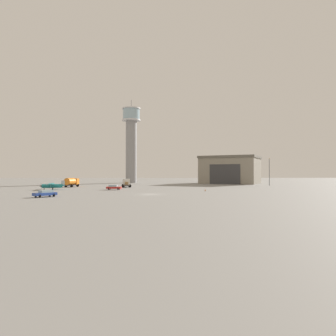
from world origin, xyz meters
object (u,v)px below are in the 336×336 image
(airplane_teal, at_px, (52,185))
(car_red, at_px, (114,187))
(control_tower, at_px, (131,139))
(car_blue, at_px, (45,193))
(traffic_cone_near_left, at_px, (205,190))
(truck_flatbed_white, at_px, (126,183))
(truck_fuel_tanker_orange, at_px, (71,182))
(light_post_west, at_px, (269,169))

(airplane_teal, xyz_separation_m, car_red, (17.29, -0.81, -0.45))
(control_tower, bearing_deg, car_red, -88.91)
(control_tower, xyz_separation_m, airplane_teal, (-16.22, -55.32, -19.25))
(control_tower, xyz_separation_m, car_red, (1.07, -56.13, -19.70))
(car_blue, bearing_deg, car_red, -161.06)
(car_red, bearing_deg, car_blue, -106.95)
(car_blue, relative_size, traffic_cone_near_left, 7.54)
(truck_flatbed_white, height_order, truck_fuel_tanker_orange, truck_fuel_tanker_orange)
(control_tower, distance_m, truck_fuel_tanker_orange, 46.86)
(car_red, relative_size, traffic_cone_near_left, 7.07)
(car_red, height_order, traffic_cone_near_left, car_red)
(traffic_cone_near_left, bearing_deg, control_tower, 112.55)
(truck_fuel_tanker_orange, distance_m, light_post_west, 70.07)
(control_tower, relative_size, car_red, 9.36)
(car_blue, bearing_deg, light_post_west, 168.61)
(control_tower, height_order, car_red, control_tower)
(airplane_teal, bearing_deg, truck_fuel_tanker_orange, -109.19)
(car_blue, distance_m, traffic_cone_near_left, 38.73)
(car_red, bearing_deg, truck_fuel_tanker_orange, 140.38)
(truck_fuel_tanker_orange, height_order, car_blue, truck_fuel_tanker_orange)
(car_blue, bearing_deg, truck_flatbed_white, -155.27)
(airplane_teal, xyz_separation_m, truck_fuel_tanker_orange, (0.66, 15.29, 0.51))
(light_post_west, bearing_deg, car_red, -154.71)
(truck_fuel_tanker_orange, distance_m, traffic_cone_near_left, 46.86)
(truck_fuel_tanker_orange, height_order, car_red, truck_fuel_tanker_orange)
(truck_flatbed_white, relative_size, truck_fuel_tanker_orange, 1.05)
(control_tower, distance_m, car_red, 59.49)
(control_tower, bearing_deg, car_blue, -95.97)
(control_tower, bearing_deg, truck_fuel_tanker_orange, -111.24)
(car_red, bearing_deg, traffic_cone_near_left, -9.10)
(airplane_teal, distance_m, traffic_cone_near_left, 42.54)
(car_red, distance_m, car_blue, 25.96)
(control_tower, bearing_deg, truck_flatbed_white, -86.22)
(control_tower, distance_m, truck_flatbed_white, 44.98)
(airplane_teal, bearing_deg, car_blue, 90.65)
(light_post_west, bearing_deg, truck_fuel_tanker_orange, -172.75)
(control_tower, relative_size, light_post_west, 3.83)
(control_tower, distance_m, light_post_west, 63.87)
(truck_fuel_tanker_orange, bearing_deg, truck_flatbed_white, -76.38)
(control_tower, height_order, truck_fuel_tanker_orange, control_tower)
(truck_fuel_tanker_orange, bearing_deg, car_red, -118.62)
(light_post_west, bearing_deg, truck_flatbed_white, -169.58)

